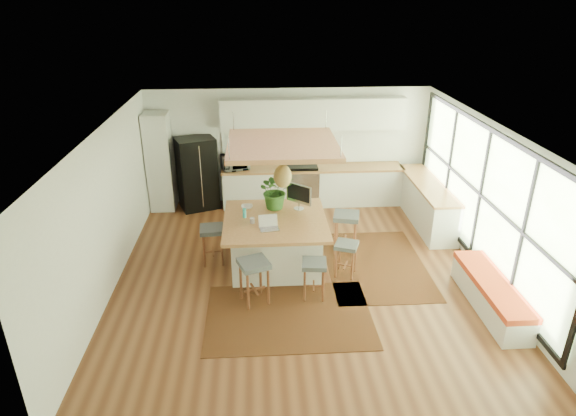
{
  "coord_description": "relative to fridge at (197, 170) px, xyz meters",
  "views": [
    {
      "loc": [
        -0.71,
        -7.54,
        4.71
      ],
      "look_at": [
        -0.2,
        0.5,
        1.1
      ],
      "focal_mm": 30.45,
      "sensor_mm": 36.0,
      "label": 1
    }
  ],
  "objects": [
    {
      "name": "window_wall",
      "position": [
        5.35,
        -3.16,
        0.47
      ],
      "size": [
        0.1,
        6.2,
        2.6
      ],
      "primitive_type": null,
      "color": "black",
      "rests_on": "wall_right"
    },
    {
      "name": "monitor",
      "position": [
        2.15,
        -2.34,
        0.26
      ],
      "size": [
        0.54,
        0.5,
        0.51
      ],
      "primitive_type": null,
      "rotation": [
        0.0,
        0.0,
        -0.71
      ],
      "color": "#A5A5AA",
      "rests_on": "island"
    },
    {
      "name": "pantry",
      "position": [
        -0.82,
        0.02,
        0.2
      ],
      "size": [
        0.55,
        0.6,
        2.25
      ],
      "primitive_type": "cube",
      "color": "silver",
      "rests_on": "floor"
    },
    {
      "name": "island_bottle_0",
      "position": [
        1.14,
        -2.66,
        0.1
      ],
      "size": [
        0.07,
        0.07,
        0.19
      ],
      "primitive_type": "cylinder",
      "color": "#31C1C4",
      "rests_on": "island"
    },
    {
      "name": "island",
      "position": [
        1.69,
        -2.76,
        -0.46
      ],
      "size": [
        1.85,
        1.85,
        0.93
      ],
      "primitive_type": null,
      "color": "#985F36",
      "rests_on": "floor"
    },
    {
      "name": "wall_back",
      "position": [
        2.13,
        0.34,
        0.42
      ],
      "size": [
        6.5,
        0.0,
        6.5
      ],
      "primitive_type": "plane",
      "rotation": [
        1.57,
        0.0,
        0.0
      ],
      "color": "silver",
      "rests_on": "ground"
    },
    {
      "name": "wall_right",
      "position": [
        5.38,
        -3.16,
        0.42
      ],
      "size": [
        0.0,
        7.0,
        7.0
      ],
      "primitive_type": "plane",
      "rotation": [
        1.57,
        0.0,
        -1.57
      ],
      "color": "silver",
      "rests_on": "ground"
    },
    {
      "name": "floor",
      "position": [
        2.13,
        -3.16,
        -0.93
      ],
      "size": [
        7.0,
        7.0,
        0.0
      ],
      "primitive_type": "plane",
      "color": "#552C18",
      "rests_on": "ground"
    },
    {
      "name": "right_counter_base",
      "position": [
        5.06,
        -1.16,
        -0.49
      ],
      "size": [
        0.6,
        2.5,
        0.88
      ],
      "primitive_type": "cube",
      "color": "silver",
      "rests_on": "floor"
    },
    {
      "name": "rug_near",
      "position": [
        1.83,
        -4.38,
        -0.92
      ],
      "size": [
        2.6,
        1.8,
        0.01
      ],
      "primitive_type": "cube",
      "color": "black",
      "rests_on": "floor"
    },
    {
      "name": "stool_left_side",
      "position": [
        0.52,
        -2.61,
        -0.57
      ],
      "size": [
        0.47,
        0.47,
        0.73
      ],
      "primitive_type": null,
      "rotation": [
        0.0,
        0.0,
        -1.48
      ],
      "color": "#404447",
      "rests_on": "floor"
    },
    {
      "name": "ceiling_panel",
      "position": [
        1.83,
        -2.76,
        1.12
      ],
      "size": [
        1.86,
        1.86,
        0.8
      ],
      "primitive_type": null,
      "color": "#985F36",
      "rests_on": "ceiling"
    },
    {
      "name": "stool_near_left",
      "position": [
        1.3,
        -3.95,
        -0.57
      ],
      "size": [
        0.58,
        0.58,
        0.77
      ],
      "primitive_type": null,
      "rotation": [
        0.0,
        0.0,
        0.35
      ],
      "color": "#404447",
      "rests_on": "floor"
    },
    {
      "name": "stool_right_front",
      "position": [
        2.92,
        -3.22,
        -0.57
      ],
      "size": [
        0.49,
        0.49,
        0.64
      ],
      "primitive_type": null,
      "rotation": [
        0.0,
        0.0,
        1.2
      ],
      "color": "#404447",
      "rests_on": "floor"
    },
    {
      "name": "range",
      "position": [
        2.43,
        0.02,
        -0.43
      ],
      "size": [
        0.76,
        0.62,
        1.0
      ],
      "primitive_type": null,
      "color": "#A5A5AA",
      "rests_on": "floor"
    },
    {
      "name": "back_counter_top",
      "position": [
        2.68,
        0.02,
        -0.03
      ],
      "size": [
        4.24,
        0.64,
        0.05
      ],
      "primitive_type": "cube",
      "color": "#985F36",
      "rests_on": "back_counter_base"
    },
    {
      "name": "stool_right_back",
      "position": [
        3.07,
        -2.34,
        -0.57
      ],
      "size": [
        0.57,
        0.57,
        0.8
      ],
      "primitive_type": null,
      "rotation": [
        0.0,
        0.0,
        1.33
      ],
      "color": "#404447",
      "rests_on": "floor"
    },
    {
      "name": "upper_cabinets",
      "position": [
        2.68,
        0.16,
        1.22
      ],
      "size": [
        4.2,
        0.34,
        0.7
      ],
      "primitive_type": "cube",
      "color": "silver",
      "rests_on": "wall_back"
    },
    {
      "name": "wall_left",
      "position": [
        -1.12,
        -3.16,
        0.42
      ],
      "size": [
        0.0,
        7.0,
        7.0
      ],
      "primitive_type": "plane",
      "rotation": [
        1.57,
        0.0,
        1.57
      ],
      "color": "silver",
      "rests_on": "ground"
    },
    {
      "name": "back_counter_base",
      "position": [
        2.68,
        0.02,
        -0.49
      ],
      "size": [
        4.2,
        0.6,
        0.88
      ],
      "primitive_type": "cube",
      "color": "silver",
      "rests_on": "floor"
    },
    {
      "name": "laptop",
      "position": [
        1.57,
        -3.16,
        0.12
      ],
      "size": [
        0.38,
        0.4,
        0.25
      ],
      "primitive_type": null,
      "rotation": [
        0.0,
        0.0,
        0.15
      ],
      "color": "#A5A5AA",
      "rests_on": "island"
    },
    {
      "name": "stool_near_right",
      "position": [
        2.28,
        -3.87,
        -0.57
      ],
      "size": [
        0.44,
        0.44,
        0.67
      ],
      "primitive_type": null,
      "rotation": [
        0.0,
        0.0,
        -0.11
      ],
      "color": "#404447",
      "rests_on": "floor"
    },
    {
      "name": "wall_front",
      "position": [
        2.13,
        -6.66,
        0.42
      ],
      "size": [
        6.5,
        0.0,
        6.5
      ],
      "primitive_type": "plane",
      "rotation": [
        -1.57,
        0.0,
        0.0
      ],
      "color": "silver",
      "rests_on": "ground"
    },
    {
      "name": "fridge",
      "position": [
        0.0,
        0.0,
        0.0
      ],
      "size": [
        1.01,
        0.91,
        1.68
      ],
      "primitive_type": null,
      "rotation": [
        0.0,
        0.0,
        0.36
      ],
      "color": "black",
      "rests_on": "floor"
    },
    {
      "name": "island_bottle_1",
      "position": [
        1.29,
        -2.91,
        0.1
      ],
      "size": [
        0.07,
        0.07,
        0.19
      ],
      "primitive_type": "cylinder",
      "color": "silver",
      "rests_on": "island"
    },
    {
      "name": "island_plant",
      "position": [
        1.72,
        -2.25,
        0.29
      ],
      "size": [
        0.82,
        0.87,
        0.56
      ],
      "primitive_type": "imported",
      "rotation": [
        0.0,
        0.0,
        0.28
      ],
      "color": "#1E4C19",
      "rests_on": "island"
    },
    {
      "name": "backsplash",
      "position": [
        2.68,
        0.32,
        0.43
      ],
      "size": [
        4.2,
        0.02,
        0.8
      ],
      "primitive_type": "cube",
      "color": "white",
      "rests_on": "wall_back"
    },
    {
      "name": "right_counter_top",
      "position": [
        5.06,
        -1.16,
        -0.03
      ],
      "size": [
        0.64,
        2.54,
        0.05
      ],
      "primitive_type": "cube",
      "color": "#985F36",
      "rests_on": "right_counter_base"
    },
    {
      "name": "ceiling",
      "position": [
        2.13,
        -3.16,
        1.78
      ],
      "size": [
        7.0,
        7.0,
        0.0
      ],
      "primitive_type": "plane",
      "rotation": [
        3.14,
        0.0,
        0.0
      ],
      "color": "white",
      "rests_on": "ground"
    },
    {
      "name": "rug_right",
      "position": [
        3.55,
        -2.9,
        -0.92
      ],
      "size": [
        1.8,
        2.6,
        0.01
      ],
      "primitive_type": "cube",
      "color": "black",
      "rests_on": "floor"
    },
    {
      "name": "window_bench",
      "position": [
        5.08,
        -4.36,
        -0.68
      ],
      "size": [
        0.52,
        2.0,
        0.5
      ],
      "primitive_type": null,
      "color": "silver",
      "rests_on": "floor"
    },
    {
      "name": "island_bowl",
      "position": [
        1.18,
        -2.24,
        0.03
      ],
      "size": [
        0.22,
        0.22,
        0.05
      ],
      "primitive_type": "imported",
      "rotation": [
        0.0,
        0.0,
        -0.0
      ],
      "color": "beige",
      "rests_on": "island"
    },
    {
      "name": "microwave",
      "position": [
        0.88,
        0.0,
        0.21
      ],
      "size": [
        0.68,
        0.49,
        0.41
      ],
      "primitive_type": "imported",
      "rotation": [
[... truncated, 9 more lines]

